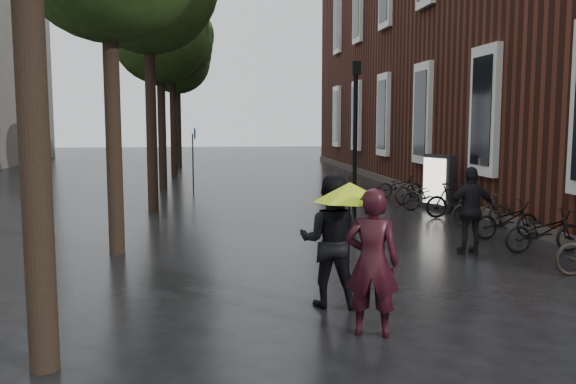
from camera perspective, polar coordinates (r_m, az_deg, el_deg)
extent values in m
cube|color=#38160F|center=(28.41, 19.77, 12.89)|extent=(10.00, 33.00, 12.00)
cube|color=silver|center=(17.91, 18.01, 7.22)|extent=(0.25, 1.60, 3.60)
cube|color=black|center=(17.87, 17.72, 7.23)|extent=(0.10, 1.20, 3.00)
cube|color=silver|center=(22.54, 12.56, 7.20)|extent=(0.25, 1.60, 3.60)
cube|color=black|center=(22.51, 12.32, 7.21)|extent=(0.10, 1.20, 3.00)
cube|color=silver|center=(27.30, 8.98, 7.15)|extent=(0.25, 1.60, 3.60)
cube|color=black|center=(27.27, 8.78, 7.16)|extent=(0.10, 1.20, 3.00)
cube|color=silver|center=(32.13, 6.48, 7.10)|extent=(0.25, 1.60, 3.60)
cube|color=black|center=(32.11, 6.30, 7.11)|extent=(0.10, 1.20, 3.00)
cube|color=silver|center=(32.65, 6.61, 16.80)|extent=(0.25, 1.60, 3.60)
cube|color=black|center=(32.62, 6.43, 16.81)|extent=(0.10, 1.20, 3.00)
cube|color=silver|center=(37.01, 4.63, 7.06)|extent=(0.25, 1.60, 3.60)
cube|color=black|center=(36.99, 4.47, 7.06)|extent=(0.10, 1.20, 3.00)
cube|color=silver|center=(37.46, 4.71, 15.50)|extent=(0.25, 1.60, 3.60)
cube|color=black|center=(37.44, 4.55, 15.51)|extent=(0.10, 1.20, 3.00)
cube|color=#3F3833|center=(26.51, 9.79, 0.99)|extent=(0.40, 33.00, 0.30)
cylinder|color=black|center=(6.97, -22.60, 3.00)|extent=(0.32, 0.32, 4.68)
cylinder|color=black|center=(12.87, -15.99, 4.32)|extent=(0.32, 0.32, 4.51)
cylinder|color=black|center=(18.80, -12.65, 5.74)|extent=(0.32, 0.32, 4.95)
cylinder|color=black|center=(24.79, -11.70, 5.31)|extent=(0.32, 0.32, 4.40)
cylinder|color=black|center=(30.77, -10.67, 5.92)|extent=(0.32, 0.32, 4.79)
cylinder|color=black|center=(36.76, -10.20, 5.86)|extent=(0.32, 0.32, 4.57)
imported|color=black|center=(7.81, 7.87, -6.54)|extent=(0.80, 0.65, 1.89)
imported|color=black|center=(8.98, 4.01, -4.61)|extent=(1.12, 0.99, 1.94)
cylinder|color=black|center=(8.25, 5.74, -4.40)|extent=(0.02, 0.02, 1.28)
cone|color=#D1FB1A|center=(8.15, 5.79, 0.02)|extent=(1.01, 1.01, 0.26)
cylinder|color=black|center=(8.13, 5.81, 1.20)|extent=(0.02, 0.02, 0.08)
imported|color=black|center=(13.02, 16.76, -1.67)|extent=(1.06, 0.44, 1.80)
imported|color=black|center=(13.73, 22.81, -3.38)|extent=(1.73, 0.62, 0.91)
imported|color=black|center=(15.07, 19.76, -2.44)|extent=(1.75, 0.83, 0.88)
imported|color=black|center=(16.53, 17.66, -1.54)|extent=(1.57, 0.75, 0.91)
imported|color=black|center=(17.84, 15.18, -0.75)|extent=(1.68, 0.62, 0.99)
imported|color=black|center=(19.26, 13.06, -0.23)|extent=(1.86, 0.85, 0.94)
imported|color=black|center=(20.51, 12.14, 0.18)|extent=(1.84, 0.88, 0.93)
imported|color=black|center=(22.08, 10.38, 0.55)|extent=(1.62, 0.67, 0.83)
cube|color=black|center=(19.15, 13.91, 0.86)|extent=(0.23, 1.13, 1.71)
cube|color=beige|center=(19.10, 13.56, 1.01)|extent=(0.04, 0.95, 1.40)
cylinder|color=black|center=(16.37, 6.28, 4.10)|extent=(0.12, 0.12, 4.01)
cube|color=black|center=(16.42, 6.38, 11.46)|extent=(0.22, 0.22, 0.35)
sphere|color=#FFE5B2|center=(16.42, 6.38, 11.46)|extent=(0.18, 0.18, 0.18)
cylinder|color=#262628|center=(23.76, -8.88, 2.72)|extent=(0.05, 0.05, 2.25)
cylinder|color=navy|center=(23.71, -8.71, 5.43)|extent=(0.03, 0.45, 0.45)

